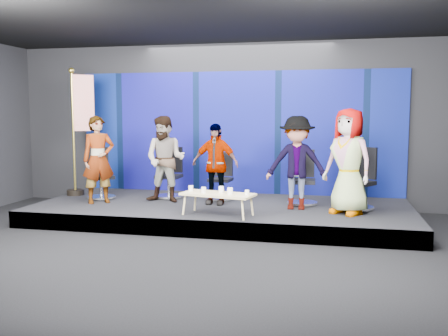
{
  "coord_description": "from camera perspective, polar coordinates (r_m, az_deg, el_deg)",
  "views": [
    {
      "loc": [
        2.04,
        -6.59,
        2.01
      ],
      "look_at": [
        0.06,
        2.4,
        1.0
      ],
      "focal_mm": 40.0,
      "sensor_mm": 36.0,
      "label": 1
    }
  ],
  "objects": [
    {
      "name": "mug_d",
      "position": [
        8.27,
        0.69,
        -2.64
      ],
      "size": [
        0.09,
        0.09,
        0.11
      ],
      "primitive_type": "cylinder",
      "color": "silver",
      "rests_on": "coffee_table"
    },
    {
      "name": "backdrop",
      "position": [
        10.74,
        1.45,
        4.07
      ],
      "size": [
        7.0,
        0.08,
        2.6
      ],
      "primitive_type": "cube",
      "color": "#071B54",
      "rests_on": "riser"
    },
    {
      "name": "panelist_a",
      "position": [
        9.79,
        -14.15,
        0.92
      ],
      "size": [
        0.72,
        0.69,
        1.66
      ],
      "primitive_type": "imported",
      "rotation": [
        0.0,
        0.0,
        0.69
      ],
      "color": "black",
      "rests_on": "riser"
    },
    {
      "name": "chair_a",
      "position": [
        10.35,
        -13.95,
        -1.55
      ],
      "size": [
        0.81,
        0.81,
        1.03
      ],
      "rotation": [
        0.0,
        0.0,
        0.69
      ],
      "color": "silver",
      "rests_on": "riser"
    },
    {
      "name": "panelist_d",
      "position": [
        8.97,
        8.31,
        0.59
      ],
      "size": [
        1.1,
        0.66,
        1.67
      ],
      "primitive_type": "imported",
      "rotation": [
        0.0,
        0.0,
        0.04
      ],
      "color": "black",
      "rests_on": "riser"
    },
    {
      "name": "mug_c",
      "position": [
        8.46,
        -0.31,
        -2.46
      ],
      "size": [
        0.09,
        0.09,
        0.11
      ],
      "primitive_type": "cylinder",
      "color": "silver",
      "rests_on": "coffee_table"
    },
    {
      "name": "riser",
      "position": [
        9.5,
        -0.24,
        -5.04
      ],
      "size": [
        7.0,
        3.0,
        0.3
      ],
      "primitive_type": "cube",
      "color": "black",
      "rests_on": "ground"
    },
    {
      "name": "chair_c",
      "position": [
        9.92,
        -0.33,
        -1.86
      ],
      "size": [
        0.57,
        0.57,
        0.94
      ],
      "rotation": [
        0.0,
        0.0,
        -0.07
      ],
      "color": "silver",
      "rests_on": "riser"
    },
    {
      "name": "coffee_table",
      "position": [
        8.39,
        -0.71,
        -3.1
      ],
      "size": [
        1.3,
        0.76,
        0.38
      ],
      "rotation": [
        0.0,
        0.0,
        -0.21
      ],
      "color": "tan",
      "rests_on": "riser"
    },
    {
      "name": "chair_b",
      "position": [
        10.21,
        -6.22,
        -1.51
      ],
      "size": [
        0.6,
        0.6,
        1.03
      ],
      "rotation": [
        0.0,
        0.0,
        -0.04
      ],
      "color": "silver",
      "rests_on": "riser"
    },
    {
      "name": "ground",
      "position": [
        7.18,
        -4.68,
        -10.01
      ],
      "size": [
        10.0,
        10.0,
        0.0
      ],
      "primitive_type": "plane",
      "color": "black",
      "rests_on": "ground"
    },
    {
      "name": "chair_e",
      "position": [
        9.24,
        15.12,
        -2.33
      ],
      "size": [
        0.87,
        0.87,
        1.11
      ],
      "rotation": [
        0.0,
        0.0,
        -0.6
      ],
      "color": "silver",
      "rests_on": "riser"
    },
    {
      "name": "mug_a",
      "position": [
        8.62,
        -3.82,
        -2.34
      ],
      "size": [
        0.08,
        0.08,
        0.1
      ],
      "primitive_type": "cylinder",
      "color": "silver",
      "rests_on": "coffee_table"
    },
    {
      "name": "mug_b",
      "position": [
        8.42,
        -2.35,
        -2.53
      ],
      "size": [
        0.08,
        0.08,
        0.1
      ],
      "primitive_type": "cylinder",
      "color": "silver",
      "rests_on": "coffee_table"
    },
    {
      "name": "room_walls",
      "position": [
        6.91,
        -4.87,
        9.72
      ],
      "size": [
        10.02,
        8.02,
        3.51
      ],
      "color": "black",
      "rests_on": "ground"
    },
    {
      "name": "flag_stand",
      "position": [
        10.84,
        -16.13,
        4.38
      ],
      "size": [
        0.57,
        0.42,
        2.65
      ],
      "rotation": [
        0.0,
        0.0,
        0.57
      ],
      "color": "black",
      "rests_on": "riser"
    },
    {
      "name": "panelist_c",
      "position": [
        9.38,
        -1.02,
        0.46
      ],
      "size": [
        0.92,
        0.43,
        1.52
      ],
      "primitive_type": "imported",
      "rotation": [
        0.0,
        0.0,
        -0.07
      ],
      "color": "black",
      "rests_on": "riser"
    },
    {
      "name": "panelist_e",
      "position": [
        8.7,
        14.03,
        0.72
      ],
      "size": [
        1.05,
        0.97,
        1.8
      ],
      "primitive_type": "imported",
      "rotation": [
        0.0,
        0.0,
        -0.6
      ],
      "color": "black",
      "rests_on": "riser"
    },
    {
      "name": "panelist_b",
      "position": [
        9.66,
        -6.72,
        1.0
      ],
      "size": [
        0.84,
        0.67,
        1.66
      ],
      "primitive_type": "imported",
      "rotation": [
        0.0,
        0.0,
        -0.04
      ],
      "color": "black",
      "rests_on": "riser"
    },
    {
      "name": "chair_d",
      "position": [
        9.52,
        8.98,
        -2.1
      ],
      "size": [
        0.6,
        0.6,
        1.03
      ],
      "rotation": [
        0.0,
        0.0,
        0.04
      ],
      "color": "silver",
      "rests_on": "riser"
    },
    {
      "name": "mug_e",
      "position": [
        8.19,
        2.65,
        -2.82
      ],
      "size": [
        0.07,
        0.07,
        0.08
      ],
      "primitive_type": "cylinder",
      "color": "silver",
      "rests_on": "coffee_table"
    }
  ]
}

